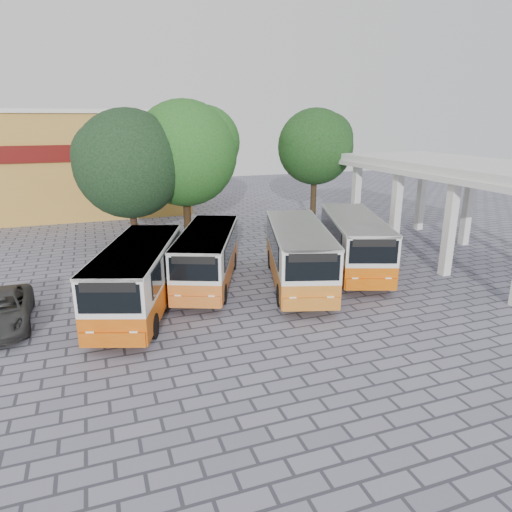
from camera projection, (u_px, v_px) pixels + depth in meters
name	position (u px, v px, depth m)	size (l,w,h in m)	color
ground	(323.00, 309.00, 19.06)	(90.00, 90.00, 0.00)	slate
terminal_shelter	(466.00, 171.00, 24.65)	(6.80, 15.80, 5.40)	silver
shophouse_block	(59.00, 162.00, 37.71)	(20.40, 10.40, 8.30)	#B68332
bus_far_left	(138.00, 274.00, 18.41)	(4.72, 8.18, 2.77)	#C44F07
bus_centre_left	(208.00, 254.00, 21.42)	(4.80, 7.80, 2.62)	#CD651F
bus_centre_right	(298.00, 252.00, 21.34)	(4.61, 8.41, 2.85)	#C46B1B
bus_far_right	(354.00, 240.00, 23.46)	(4.90, 8.38, 2.83)	#CC5303
tree_left	(130.00, 160.00, 27.21)	(6.82, 6.49, 8.28)	#392518
tree_middle	(186.00, 150.00, 28.93)	(7.02, 6.69, 8.84)	#362313
tree_right	(316.00, 144.00, 32.23)	(5.59, 5.33, 8.38)	#392A19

